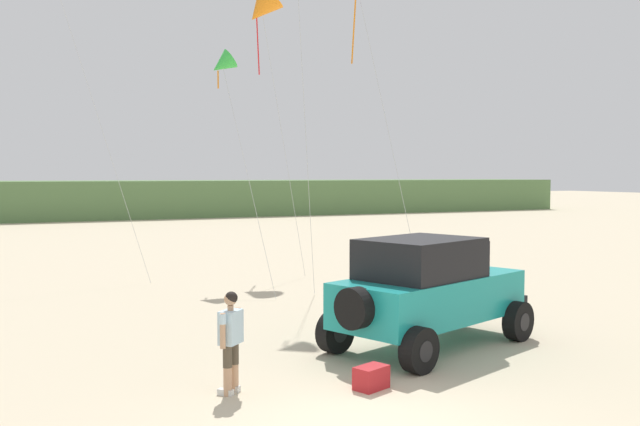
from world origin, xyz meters
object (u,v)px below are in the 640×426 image
Objects in this scene: cooler_box at (371,378)px; kite_green_box at (262,9)px; kite_orange_streamer at (222,65)px; person_watching at (231,336)px; jeep at (428,289)px.

kite_green_box reaches higher than cooler_box.
kite_orange_streamer reaches higher than cooler_box.
cooler_box is 15.21m from kite_orange_streamer.
kite_green_box is (5.87, 14.82, 8.92)m from person_watching.
kite_orange_streamer is 4.01m from kite_green_box.
cooler_box is at bearing -103.34° from kite_green_box.
person_watching reaches higher than cooler_box.
kite_green_box is (1.27, 13.53, 8.66)m from jeep.
kite_orange_streamer is (3.66, 12.65, 6.36)m from person_watching.
cooler_box is at bearing -140.32° from jeep.
person_watching is 2.42m from cooler_box.
person_watching is 0.16× the size of kite_green_box.
kite_green_box reaches higher than kite_orange_streamer.
jeep reaches higher than cooler_box.
kite_green_box reaches higher than jeep.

